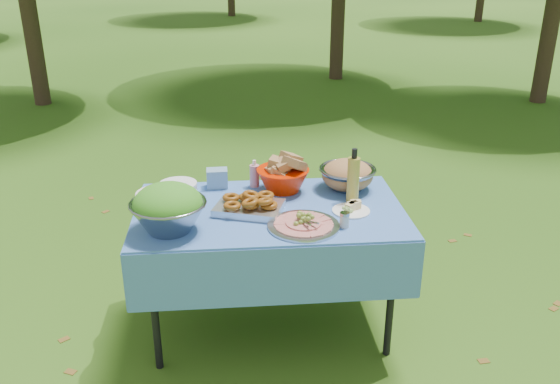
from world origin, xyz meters
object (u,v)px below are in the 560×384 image
Objects in this scene: charcuterie_platter at (304,219)px; oil_bottle at (353,175)px; picnic_table at (270,270)px; plate_stack at (178,187)px; pasta_bowl_steel at (347,174)px; salad_bowl at (168,208)px; bread_bowl at (283,174)px.

oil_bottle reaches higher than charcuterie_platter.
plate_stack reaches higher than picnic_table.
pasta_bowl_steel is at bearing -2.13° from plate_stack.
pasta_bowl_steel is 0.20m from oil_bottle.
pasta_bowl_steel is at bearing 28.19° from picnic_table.
salad_bowl is 0.52m from plate_stack.
salad_bowl is at bearing -90.85° from plate_stack.
bread_bowl is at bearing 97.00° from charcuterie_platter.
salad_bowl reaches higher than picnic_table.
oil_bottle is (0.31, 0.30, 0.11)m from charcuterie_platter.
oil_bottle reaches higher than plate_stack.
bread_bowl is at bearing -3.69° from plate_stack.
pasta_bowl_steel is 0.59m from charcuterie_platter.
pasta_bowl_steel is 0.89× the size of charcuterie_platter.
oil_bottle is at bearing -13.08° from plate_stack.
salad_bowl is at bearing 178.33° from charcuterie_platter.
charcuterie_platter is (0.16, -0.23, 0.42)m from picnic_table.
salad_bowl is at bearing -157.60° from picnic_table.
pasta_bowl_steel is at bearing 25.24° from salad_bowl.
charcuterie_platter is at bearing -56.18° from picnic_table.
bread_bowl is 0.42m from oil_bottle.
charcuterie_platter is (-0.32, -0.49, -0.05)m from pasta_bowl_steel.
salad_bowl is 0.78m from bread_bowl.
pasta_bowl_steel is (0.38, 0.00, -0.01)m from bread_bowl.
bread_bowl is 0.93× the size of pasta_bowl_steel.
oil_bottle is at bearing 7.78° from picnic_table.
picnic_table is 3.93× the size of charcuterie_platter.
oil_bottle is (0.98, -0.23, 0.13)m from plate_stack.
picnic_table is 0.55m from bread_bowl.
plate_stack is at bearing 176.31° from bread_bowl.
salad_bowl is 1.24× the size of bread_bowl.
oil_bottle is (0.99, 0.28, 0.03)m from salad_bowl.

